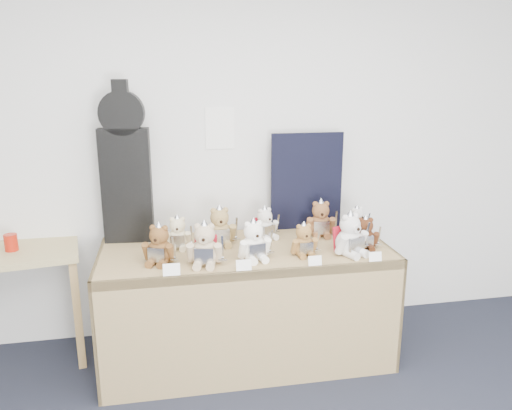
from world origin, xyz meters
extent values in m
plane|color=silver|center=(0.00, 2.50, 1.35)|extent=(6.00, 0.00, 6.00)
cube|color=white|center=(-0.01, 2.49, 1.56)|extent=(0.21, 0.00, 0.30)
cube|color=#9A7B4E|center=(0.09, 2.01, 0.78)|extent=(1.94, 0.83, 0.06)
cube|color=#9A7B4E|center=(0.08, 1.62, 0.40)|extent=(1.93, 0.04, 0.81)
cube|color=#9A7B4E|center=(-0.87, 2.02, 0.40)|extent=(0.03, 0.81, 0.81)
cube|color=#9A7B4E|center=(1.05, 2.00, 0.40)|extent=(0.03, 0.81, 0.81)
cube|color=tan|center=(-1.51, 2.24, 0.78)|extent=(1.04, 0.68, 0.04)
cube|color=olive|center=(-1.03, 2.08, 0.38)|extent=(0.06, 0.06, 0.76)
cube|color=olive|center=(-1.10, 2.53, 0.38)|extent=(0.06, 0.06, 0.76)
cube|color=black|center=(-0.68, 2.32, 1.20)|extent=(0.34, 0.13, 0.78)
cylinder|color=black|center=(-0.68, 2.32, 1.69)|extent=(0.30, 0.12, 0.29)
cube|color=black|center=(-0.68, 2.32, 1.80)|extent=(0.11, 0.10, 0.20)
cube|color=black|center=(0.61, 2.37, 1.16)|extent=(0.54, 0.02, 0.72)
cylinder|color=#B11B0B|center=(-1.44, 2.26, 0.86)|extent=(0.08, 0.08, 0.11)
ellipsoid|color=brown|center=(-0.47, 1.85, 0.87)|extent=(0.20, 0.19, 0.16)
sphere|color=brown|center=(-0.47, 1.85, 0.98)|extent=(0.12, 0.12, 0.12)
cylinder|color=brown|center=(-0.49, 1.81, 0.97)|extent=(0.06, 0.04, 0.05)
sphere|color=black|center=(-0.50, 1.79, 0.97)|extent=(0.02, 0.02, 0.02)
sphere|color=brown|center=(-0.51, 1.87, 1.03)|extent=(0.04, 0.04, 0.04)
sphere|color=brown|center=(-0.44, 1.84, 1.03)|extent=(0.04, 0.04, 0.04)
cylinder|color=brown|center=(-0.55, 1.86, 0.88)|extent=(0.07, 0.10, 0.12)
cylinder|color=brown|center=(-0.41, 1.81, 0.88)|extent=(0.07, 0.10, 0.12)
cylinder|color=brown|center=(-0.53, 1.81, 0.83)|extent=(0.08, 0.12, 0.05)
cylinder|color=brown|center=(-0.46, 1.79, 0.83)|extent=(0.08, 0.12, 0.05)
cube|color=white|center=(-0.50, 1.80, 0.88)|extent=(0.11, 0.05, 0.09)
cone|color=white|center=(-0.47, 1.85, 1.03)|extent=(0.10, 0.10, 0.08)
cube|color=white|center=(-0.39, 1.79, 0.91)|extent=(0.03, 0.04, 0.17)
cube|color=white|center=(-0.39, 1.79, 0.84)|extent=(0.05, 0.02, 0.01)
ellipsoid|color=tan|center=(-0.21, 1.78, 0.88)|extent=(0.20, 0.18, 0.17)
sphere|color=tan|center=(-0.21, 1.78, 1.00)|extent=(0.13, 0.13, 0.13)
cylinder|color=tan|center=(-0.22, 1.72, 0.99)|extent=(0.06, 0.04, 0.05)
sphere|color=black|center=(-0.22, 1.70, 0.99)|extent=(0.02, 0.02, 0.02)
sphere|color=tan|center=(-0.25, 1.78, 1.05)|extent=(0.04, 0.04, 0.04)
sphere|color=tan|center=(-0.16, 1.77, 1.05)|extent=(0.04, 0.04, 0.04)
cylinder|color=tan|center=(-0.29, 1.77, 0.89)|extent=(0.07, 0.10, 0.13)
cylinder|color=tan|center=(-0.13, 1.74, 0.89)|extent=(0.07, 0.10, 0.13)
cylinder|color=tan|center=(-0.26, 1.72, 0.83)|extent=(0.07, 0.12, 0.05)
cylinder|color=tan|center=(-0.18, 1.71, 0.83)|extent=(0.07, 0.12, 0.05)
cube|color=white|center=(-0.22, 1.71, 0.88)|extent=(0.12, 0.04, 0.10)
cone|color=white|center=(-0.21, 1.78, 1.05)|extent=(0.11, 0.11, 0.08)
cube|color=white|center=(-0.10, 1.72, 0.91)|extent=(0.02, 0.05, 0.18)
cube|color=white|center=(-0.10, 1.72, 0.84)|extent=(0.05, 0.02, 0.01)
cube|color=maroon|center=(-0.19, 1.84, 0.89)|extent=(0.14, 0.06, 0.16)
ellipsoid|color=white|center=(0.10, 1.81, 0.88)|extent=(0.19, 0.17, 0.17)
sphere|color=white|center=(0.10, 1.81, 0.99)|extent=(0.12, 0.12, 0.12)
cylinder|color=white|center=(0.11, 1.75, 0.98)|extent=(0.06, 0.04, 0.05)
sphere|color=black|center=(0.11, 1.74, 0.98)|extent=(0.02, 0.02, 0.02)
sphere|color=white|center=(0.06, 1.80, 1.04)|extent=(0.04, 0.04, 0.04)
sphere|color=white|center=(0.14, 1.81, 1.04)|extent=(0.04, 0.04, 0.04)
cylinder|color=white|center=(0.03, 1.77, 0.88)|extent=(0.06, 0.10, 0.13)
cylinder|color=white|center=(0.18, 1.80, 0.88)|extent=(0.06, 0.10, 0.13)
cylinder|color=white|center=(0.08, 1.74, 0.83)|extent=(0.07, 0.12, 0.05)
cylinder|color=white|center=(0.15, 1.75, 0.83)|extent=(0.07, 0.12, 0.05)
cube|color=white|center=(0.11, 1.74, 0.88)|extent=(0.11, 0.04, 0.09)
cone|color=white|center=(0.10, 1.81, 1.04)|extent=(0.10, 0.10, 0.08)
cube|color=white|center=(0.21, 1.79, 0.91)|extent=(0.02, 0.04, 0.18)
cube|color=white|center=(0.21, 1.79, 0.84)|extent=(0.05, 0.02, 0.01)
ellipsoid|color=olive|center=(0.43, 1.82, 0.86)|extent=(0.15, 0.13, 0.14)
sphere|color=olive|center=(0.43, 1.82, 0.96)|extent=(0.10, 0.10, 0.10)
cylinder|color=olive|center=(0.43, 1.77, 0.95)|extent=(0.04, 0.03, 0.04)
sphere|color=black|center=(0.43, 1.76, 0.95)|extent=(0.02, 0.02, 0.02)
sphere|color=olive|center=(0.40, 1.81, 1.00)|extent=(0.03, 0.03, 0.03)
sphere|color=olive|center=(0.46, 1.82, 1.00)|extent=(0.03, 0.03, 0.03)
cylinder|color=olive|center=(0.37, 1.80, 0.87)|extent=(0.04, 0.08, 0.10)
cylinder|color=olive|center=(0.50, 1.80, 0.87)|extent=(0.04, 0.08, 0.10)
cylinder|color=olive|center=(0.40, 1.77, 0.82)|extent=(0.05, 0.09, 0.04)
cylinder|color=olive|center=(0.47, 1.77, 0.82)|extent=(0.05, 0.09, 0.04)
cube|color=white|center=(0.43, 1.76, 0.87)|extent=(0.09, 0.02, 0.08)
cone|color=white|center=(0.43, 1.82, 1.00)|extent=(0.09, 0.09, 0.07)
cube|color=white|center=(0.52, 1.79, 0.89)|extent=(0.01, 0.03, 0.15)
cube|color=white|center=(0.52, 1.79, 0.84)|extent=(0.04, 0.01, 0.01)
ellipsoid|color=silver|center=(0.72, 1.77, 0.88)|extent=(0.23, 0.21, 0.18)
sphere|color=silver|center=(0.72, 1.77, 1.00)|extent=(0.13, 0.13, 0.13)
cylinder|color=silver|center=(0.75, 1.72, 0.99)|extent=(0.06, 0.05, 0.06)
sphere|color=black|center=(0.75, 1.70, 0.99)|extent=(0.02, 0.02, 0.02)
sphere|color=silver|center=(0.68, 1.76, 1.06)|extent=(0.04, 0.04, 0.04)
sphere|color=silver|center=(0.76, 1.79, 1.06)|extent=(0.04, 0.04, 0.04)
cylinder|color=silver|center=(0.65, 1.72, 0.89)|extent=(0.08, 0.11, 0.14)
cylinder|color=silver|center=(0.81, 1.78, 0.89)|extent=(0.08, 0.11, 0.14)
cylinder|color=silver|center=(0.71, 1.70, 0.83)|extent=(0.09, 0.13, 0.05)
cylinder|color=silver|center=(0.79, 1.73, 0.83)|extent=(0.09, 0.13, 0.05)
cube|color=white|center=(0.75, 1.71, 0.89)|extent=(0.12, 0.06, 0.10)
cone|color=white|center=(0.72, 1.77, 1.06)|extent=(0.11, 0.11, 0.09)
cube|color=white|center=(0.84, 1.78, 0.92)|extent=(0.03, 0.05, 0.19)
cube|color=white|center=(0.84, 1.78, 0.85)|extent=(0.05, 0.03, 0.01)
cube|color=maroon|center=(0.70, 1.84, 0.90)|extent=(0.15, 0.08, 0.16)
ellipsoid|color=#4D2B1A|center=(0.87, 1.86, 0.87)|extent=(0.16, 0.14, 0.14)
sphere|color=#4D2B1A|center=(0.87, 1.86, 0.96)|extent=(0.10, 0.10, 0.10)
cylinder|color=#4D2B1A|center=(0.86, 1.82, 0.95)|extent=(0.05, 0.03, 0.04)
sphere|color=black|center=(0.86, 1.80, 0.95)|extent=(0.02, 0.02, 0.02)
sphere|color=#4D2B1A|center=(0.84, 1.87, 1.00)|extent=(0.03, 0.03, 0.03)
sphere|color=#4D2B1A|center=(0.90, 1.86, 1.00)|extent=(0.03, 0.03, 0.03)
cylinder|color=#4D2B1A|center=(0.80, 1.86, 0.87)|extent=(0.05, 0.08, 0.11)
cylinder|color=#4D2B1A|center=(0.93, 1.83, 0.87)|extent=(0.05, 0.08, 0.11)
cylinder|color=#4D2B1A|center=(0.83, 1.82, 0.83)|extent=(0.06, 0.10, 0.04)
cylinder|color=#4D2B1A|center=(0.89, 1.81, 0.83)|extent=(0.06, 0.10, 0.04)
cube|color=white|center=(0.86, 1.81, 0.87)|extent=(0.09, 0.03, 0.08)
cone|color=white|center=(0.87, 1.86, 1.00)|extent=(0.09, 0.09, 0.07)
cube|color=white|center=(0.95, 1.82, 0.89)|extent=(0.02, 0.04, 0.15)
cube|color=white|center=(0.95, 1.82, 0.84)|extent=(0.04, 0.01, 0.01)
ellipsoid|color=beige|center=(-0.35, 2.11, 0.87)|extent=(0.15, 0.14, 0.14)
sphere|color=beige|center=(-0.35, 2.11, 0.96)|extent=(0.11, 0.11, 0.11)
cylinder|color=beige|center=(-0.36, 2.06, 0.95)|extent=(0.05, 0.03, 0.04)
sphere|color=black|center=(-0.36, 2.05, 0.95)|extent=(0.02, 0.02, 0.02)
sphere|color=beige|center=(-0.39, 2.11, 1.00)|extent=(0.03, 0.03, 0.03)
sphere|color=beige|center=(-0.32, 2.10, 1.00)|extent=(0.03, 0.03, 0.03)
cylinder|color=beige|center=(-0.42, 2.09, 0.87)|extent=(0.05, 0.08, 0.11)
cylinder|color=beige|center=(-0.29, 2.08, 0.87)|extent=(0.05, 0.08, 0.11)
cylinder|color=beige|center=(-0.39, 2.06, 0.83)|extent=(0.05, 0.10, 0.04)
cylinder|color=beige|center=(-0.33, 2.05, 0.83)|extent=(0.05, 0.10, 0.04)
cube|color=white|center=(-0.36, 2.05, 0.87)|extent=(0.09, 0.02, 0.08)
cone|color=white|center=(-0.35, 2.11, 1.01)|extent=(0.09, 0.09, 0.07)
cube|color=white|center=(-0.27, 2.07, 0.90)|extent=(0.01, 0.04, 0.15)
cube|color=white|center=(-0.27, 2.07, 0.84)|extent=(0.04, 0.01, 0.01)
ellipsoid|color=#9C814E|center=(-0.07, 2.12, 0.88)|extent=(0.18, 0.15, 0.17)
sphere|color=#9C814E|center=(-0.07, 2.12, 0.99)|extent=(0.13, 0.13, 0.13)
cylinder|color=#9C814E|center=(-0.07, 2.07, 0.99)|extent=(0.05, 0.03, 0.05)
sphere|color=black|center=(-0.07, 2.05, 0.99)|extent=(0.02, 0.02, 0.02)
sphere|color=#9C814E|center=(-0.11, 2.12, 1.04)|extent=(0.04, 0.04, 0.04)
sphere|color=#9C814E|center=(-0.03, 2.13, 1.04)|extent=(0.04, 0.04, 0.04)
cylinder|color=#9C814E|center=(-0.15, 2.10, 0.89)|extent=(0.05, 0.10, 0.13)
cylinder|color=#9C814E|center=(0.01, 2.11, 0.89)|extent=(0.05, 0.10, 0.13)
cylinder|color=#9C814E|center=(-0.11, 2.06, 0.83)|extent=(0.05, 0.11, 0.05)
cylinder|color=#9C814E|center=(-0.03, 2.07, 0.83)|extent=(0.05, 0.11, 0.05)
cube|color=white|center=(-0.07, 2.06, 0.88)|extent=(0.11, 0.02, 0.10)
cone|color=white|center=(-0.07, 2.12, 1.05)|extent=(0.11, 0.11, 0.08)
cube|color=white|center=(0.04, 2.09, 0.91)|extent=(0.01, 0.04, 0.18)
cube|color=white|center=(0.04, 2.09, 0.84)|extent=(0.05, 0.01, 0.01)
ellipsoid|color=silver|center=(0.26, 2.20, 0.87)|extent=(0.18, 0.17, 0.15)
sphere|color=silver|center=(0.26, 2.20, 0.97)|extent=(0.11, 0.11, 0.11)
cylinder|color=silver|center=(0.28, 2.15, 0.96)|extent=(0.05, 0.04, 0.05)
sphere|color=black|center=(0.28, 2.14, 0.96)|extent=(0.02, 0.02, 0.02)
sphere|color=silver|center=(0.23, 2.18, 1.01)|extent=(0.03, 0.03, 0.03)
sphere|color=silver|center=(0.29, 2.21, 1.01)|extent=(0.03, 0.03, 0.03)
cylinder|color=silver|center=(0.20, 2.15, 0.87)|extent=(0.07, 0.09, 0.11)
cylinder|color=silver|center=(0.33, 2.21, 0.87)|extent=(0.07, 0.09, 0.11)
cylinder|color=silver|center=(0.25, 2.14, 0.83)|extent=(0.08, 0.11, 0.04)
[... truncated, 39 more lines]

